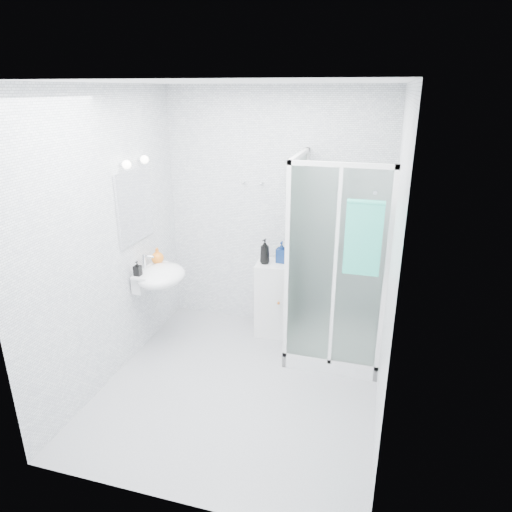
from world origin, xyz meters
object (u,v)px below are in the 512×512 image
(wall_basin, at_px, (159,276))
(storage_cabinet, at_px, (272,298))
(soap_dispenser_orange, at_px, (157,256))
(soap_dispenser_black, at_px, (137,268))
(shampoo_bottle_a, at_px, (265,251))
(shampoo_bottle_b, at_px, (282,252))
(shower_enclosure, at_px, (327,314))
(hand_towel, at_px, (363,236))

(wall_basin, distance_m, storage_cabinet, 1.24)
(soap_dispenser_orange, xyz_separation_m, soap_dispenser_black, (-0.03, -0.35, -0.01))
(shampoo_bottle_a, relative_size, shampoo_bottle_b, 1.18)
(shower_enclosure, distance_m, hand_towel, 1.08)
(shower_enclosure, height_order, hand_towel, shower_enclosure)
(wall_basin, xyz_separation_m, shampoo_bottle_a, (0.95, 0.55, 0.16))
(storage_cabinet, distance_m, shampoo_bottle_b, 0.54)
(shower_enclosure, xyz_separation_m, storage_cabinet, (-0.63, 0.27, -0.03))
(shower_enclosure, xyz_separation_m, shampoo_bottle_a, (-0.71, 0.24, 0.51))
(storage_cabinet, height_order, soap_dispenser_orange, soap_dispenser_orange)
(soap_dispenser_orange, bearing_deg, shampoo_bottle_b, 21.29)
(shower_enclosure, relative_size, hand_towel, 3.09)
(soap_dispenser_black, bearing_deg, shampoo_bottle_a, 34.52)
(hand_towel, xyz_separation_m, shampoo_bottle_b, (-0.85, 0.72, -0.47))
(soap_dispenser_orange, bearing_deg, wall_basin, -60.84)
(hand_towel, bearing_deg, shampoo_bottle_a, 147.68)
(storage_cabinet, distance_m, hand_towel, 1.52)
(wall_basin, bearing_deg, shampoo_bottle_b, 29.96)
(shampoo_bottle_b, height_order, soap_dispenser_orange, shampoo_bottle_b)
(wall_basin, bearing_deg, storage_cabinet, 29.77)
(hand_towel, relative_size, soap_dispenser_orange, 3.93)
(wall_basin, distance_m, shampoo_bottle_b, 1.28)
(storage_cabinet, height_order, shampoo_bottle_a, shampoo_bottle_a)
(shower_enclosure, height_order, shampoo_bottle_b, shower_enclosure)
(shampoo_bottle_b, bearing_deg, wall_basin, -150.04)
(storage_cabinet, bearing_deg, shower_enclosure, -26.95)
(shampoo_bottle_a, height_order, soap_dispenser_orange, shampoo_bottle_a)
(shampoo_bottle_a, relative_size, soap_dispenser_black, 1.85)
(hand_towel, bearing_deg, soap_dispenser_black, -177.33)
(soap_dispenser_black, bearing_deg, wall_basin, 55.73)
(wall_basin, xyz_separation_m, soap_dispenser_black, (-0.12, -0.18, 0.14))
(storage_cabinet, relative_size, soap_dispenser_orange, 5.01)
(shower_enclosure, bearing_deg, hand_towel, -53.33)
(shampoo_bottle_a, xyz_separation_m, soap_dispenser_orange, (-1.04, -0.38, -0.02))
(shampoo_bottle_a, height_order, shampoo_bottle_b, shampoo_bottle_a)
(shower_enclosure, relative_size, shampoo_bottle_b, 8.79)
(shower_enclosure, relative_size, storage_cabinet, 2.42)
(hand_towel, relative_size, shampoo_bottle_b, 2.84)
(storage_cabinet, distance_m, shampoo_bottle_a, 0.55)
(soap_dispenser_orange, bearing_deg, hand_towel, -7.08)
(hand_towel, distance_m, shampoo_bottle_b, 1.21)
(shampoo_bottle_a, distance_m, soap_dispenser_orange, 1.11)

